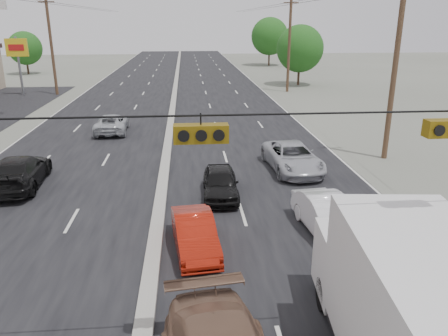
% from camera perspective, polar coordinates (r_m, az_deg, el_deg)
% --- Properties ---
extents(road_surface, '(20.00, 160.00, 0.02)m').
position_cam_1_polar(road_surface, '(38.85, -6.76, 7.42)').
color(road_surface, black).
rests_on(road_surface, ground).
extents(center_median, '(0.50, 160.00, 0.20)m').
position_cam_1_polar(center_median, '(38.83, -6.76, 7.56)').
color(center_median, gray).
rests_on(center_median, ground).
extents(utility_pole_left_c, '(1.60, 0.30, 10.00)m').
position_cam_1_polar(utility_pole_left_c, '(50.08, -21.62, 14.68)').
color(utility_pole_left_c, '#422D1E').
rests_on(utility_pole_left_c, ground).
extents(utility_pole_right_b, '(1.60, 0.30, 10.00)m').
position_cam_1_polar(utility_pole_right_b, '(25.81, 21.43, 12.12)').
color(utility_pole_right_b, '#422D1E').
rests_on(utility_pole_right_b, ground).
extents(utility_pole_right_c, '(1.60, 0.30, 10.00)m').
position_cam_1_polar(utility_pole_right_c, '(49.46, 8.52, 15.71)').
color(utility_pole_right_c, '#422D1E').
rests_on(utility_pole_right_c, ground).
extents(traffic_signals, '(25.00, 0.30, 0.54)m').
position_cam_1_polar(traffic_signals, '(8.34, -3.72, 4.79)').
color(traffic_signals, black).
rests_on(traffic_signals, ground).
extents(pole_sign_far, '(2.20, 0.25, 6.00)m').
position_cam_1_polar(pole_sign_far, '(51.19, -25.38, 13.48)').
color(pole_sign_far, slate).
rests_on(pole_sign_far, ground).
extents(tree_left_far, '(4.80, 4.80, 6.12)m').
position_cam_1_polar(tree_left_far, '(72.05, -24.56, 14.05)').
color(tree_left_far, '#382619').
rests_on(tree_left_far, ground).
extents(tree_right_mid, '(5.60, 5.60, 7.14)m').
position_cam_1_polar(tree_right_mid, '(54.95, 9.89, 15.11)').
color(tree_right_mid, '#382619').
rests_on(tree_right_mid, ground).
extents(tree_right_far, '(6.40, 6.40, 8.16)m').
position_cam_1_polar(tree_right_far, '(79.52, 5.99, 16.74)').
color(tree_right_far, '#382619').
rests_on(tree_right_far, ground).
extents(box_truck, '(3.19, 7.36, 3.63)m').
position_cam_1_polar(box_truck, '(10.17, 22.74, -16.58)').
color(box_truck, black).
rests_on(box_truck, ground).
extents(red_sedan, '(1.73, 3.91, 1.25)m').
position_cam_1_polar(red_sedan, '(15.01, -3.84, -8.61)').
color(red_sedan, '#9B1709').
rests_on(red_sedan, ground).
extents(queue_car_a, '(1.67, 3.88, 1.30)m').
position_cam_1_polar(queue_car_a, '(19.39, -0.48, -1.98)').
color(queue_car_a, black).
rests_on(queue_car_a, ground).
extents(queue_car_b, '(1.86, 4.29, 1.37)m').
position_cam_1_polar(queue_car_b, '(16.53, 13.42, -6.19)').
color(queue_car_b, white).
rests_on(queue_car_b, ground).
extents(queue_car_c, '(2.69, 5.22, 1.41)m').
position_cam_1_polar(queue_car_c, '(23.10, 8.94, 1.35)').
color(queue_car_c, '#A9AAB0').
rests_on(queue_car_c, ground).
extents(oncoming_near, '(2.45, 5.29, 1.50)m').
position_cam_1_polar(oncoming_near, '(22.69, -25.18, -0.46)').
color(oncoming_near, black).
rests_on(oncoming_near, ground).
extents(oncoming_far, '(2.31, 4.68, 1.28)m').
position_cam_1_polar(oncoming_far, '(31.86, -14.45, 5.66)').
color(oncoming_far, '#AFB3B7').
rests_on(oncoming_far, ground).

